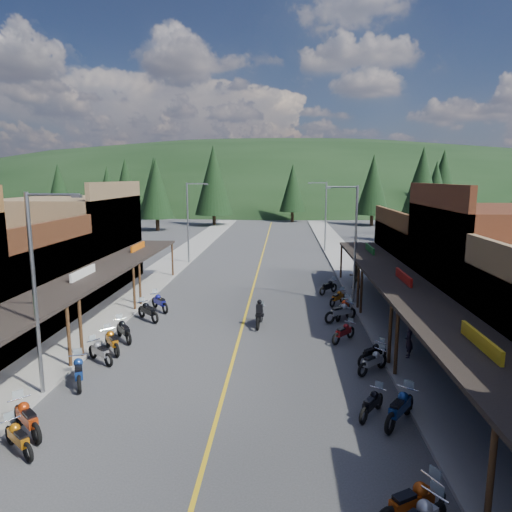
% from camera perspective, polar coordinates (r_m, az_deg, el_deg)
% --- Properties ---
extents(ground, '(220.00, 220.00, 0.00)m').
position_cam_1_polar(ground, '(23.96, -2.36, -11.03)').
color(ground, '#38383A').
rests_on(ground, ground).
extents(centerline, '(0.15, 90.00, 0.01)m').
position_cam_1_polar(centerline, '(43.19, 0.32, -1.55)').
color(centerline, gold).
rests_on(centerline, ground).
extents(sidewalk_west, '(3.40, 94.00, 0.15)m').
position_cam_1_polar(sidewalk_west, '(44.50, -10.94, -1.30)').
color(sidewalk_west, gray).
rests_on(sidewalk_west, ground).
extents(sidewalk_east, '(3.40, 94.00, 0.15)m').
position_cam_1_polar(sidewalk_east, '(43.58, 11.82, -1.57)').
color(sidewalk_east, gray).
rests_on(sidewalk_east, ground).
extents(shop_west_3, '(10.90, 10.20, 8.20)m').
position_cam_1_polar(shop_west_3, '(37.57, -21.96, 1.45)').
color(shop_west_3, brown).
rests_on(shop_west_3, ground).
extents(shop_east_2, '(10.90, 9.00, 8.20)m').
position_cam_1_polar(shop_east_2, '(27.04, 28.49, -2.06)').
color(shop_east_2, '#562B19').
rests_on(shop_east_2, ground).
extents(shop_east_3, '(10.90, 10.20, 6.20)m').
position_cam_1_polar(shop_east_3, '(35.97, 21.95, -0.49)').
color(shop_east_3, '#4C2D16').
rests_on(shop_east_3, ground).
extents(streetlight_0, '(2.16, 0.18, 8.00)m').
position_cam_1_polar(streetlight_0, '(19.17, -25.62, -3.41)').
color(streetlight_0, gray).
rests_on(streetlight_0, ground).
extents(streetlight_1, '(2.16, 0.18, 8.00)m').
position_cam_1_polar(streetlight_1, '(45.42, -8.35, 4.59)').
color(streetlight_1, gray).
rests_on(streetlight_1, ground).
extents(streetlight_2, '(2.16, 0.18, 8.00)m').
position_cam_1_polar(streetlight_2, '(30.89, 12.07, 2.04)').
color(streetlight_2, gray).
rests_on(streetlight_2, ground).
extents(streetlight_3, '(2.16, 0.18, 8.00)m').
position_cam_1_polar(streetlight_3, '(52.63, 8.54, 5.29)').
color(streetlight_3, gray).
rests_on(streetlight_3, ground).
extents(ridge_hill, '(310.00, 140.00, 60.00)m').
position_cam_1_polar(ridge_hill, '(157.52, 2.64, 6.72)').
color(ridge_hill, black).
rests_on(ridge_hill, ground).
extents(pine_0, '(5.04, 5.04, 11.00)m').
position_cam_1_polar(pine_0, '(94.33, -23.42, 7.79)').
color(pine_0, black).
rests_on(pine_0, ground).
extents(pine_1, '(5.88, 5.88, 12.50)m').
position_cam_1_polar(pine_1, '(95.96, -12.60, 8.83)').
color(pine_1, black).
rests_on(pine_1, ground).
extents(pine_2, '(6.72, 6.72, 14.00)m').
position_cam_1_polar(pine_2, '(81.21, -5.33, 9.41)').
color(pine_2, black).
rests_on(pine_2, ground).
extents(pine_3, '(5.04, 5.04, 11.00)m').
position_cam_1_polar(pine_3, '(88.31, 4.61, 8.47)').
color(pine_3, black).
rests_on(pine_3, ground).
extents(pine_4, '(5.88, 5.88, 12.50)m').
position_cam_1_polar(pine_4, '(83.76, 14.43, 8.64)').
color(pine_4, black).
rests_on(pine_4, ground).
extents(pine_5, '(6.72, 6.72, 14.00)m').
position_cam_1_polar(pine_5, '(99.45, 22.32, 8.80)').
color(pine_5, black).
rests_on(pine_5, ground).
extents(pine_7, '(5.88, 5.88, 12.50)m').
position_cam_1_polar(pine_7, '(104.10, -15.97, 8.75)').
color(pine_7, black).
rests_on(pine_7, ground).
extents(pine_8, '(4.48, 4.48, 10.00)m').
position_cam_1_polar(pine_8, '(66.90, -18.00, 7.17)').
color(pine_8, black).
rests_on(pine_8, ground).
extents(pine_9, '(4.93, 4.93, 10.80)m').
position_cam_1_polar(pine_9, '(70.71, 21.51, 7.42)').
color(pine_9, black).
rests_on(pine_9, ground).
extents(pine_10, '(5.38, 5.38, 11.60)m').
position_cam_1_polar(pine_10, '(75.10, -12.36, 8.28)').
color(pine_10, black).
rests_on(pine_10, ground).
extents(pine_11, '(5.82, 5.82, 12.40)m').
position_cam_1_polar(pine_11, '(62.83, 20.02, 8.02)').
color(pine_11, black).
rests_on(pine_11, ground).
extents(bike_west_3, '(1.93, 1.72, 1.11)m').
position_cam_1_polar(bike_west_3, '(16.97, -27.59, -19.40)').
color(bike_west_3, '#AA5F0C').
rests_on(bike_west_3, ground).
extents(bike_west_4, '(2.18, 2.06, 1.29)m').
position_cam_1_polar(bike_west_4, '(17.86, -26.72, -17.50)').
color(bike_west_4, '#B6340D').
rests_on(bike_west_4, ground).
extents(bike_west_5, '(1.64, 2.36, 1.29)m').
position_cam_1_polar(bike_west_5, '(20.79, -21.29, -13.16)').
color(bike_west_5, navy).
rests_on(bike_west_5, ground).
extents(bike_west_6, '(1.99, 1.78, 1.15)m').
position_cam_1_polar(bike_west_6, '(22.78, -18.91, -11.17)').
color(bike_west_6, gray).
rests_on(bike_west_6, ground).
extents(bike_west_7, '(1.86, 2.17, 1.24)m').
position_cam_1_polar(bike_west_7, '(23.86, -17.57, -10.01)').
color(bike_west_7, '#C1680D').
rests_on(bike_west_7, ground).
extents(bike_west_8, '(1.88, 2.16, 1.24)m').
position_cam_1_polar(bike_west_8, '(25.30, -16.21, -8.80)').
color(bike_west_8, black).
rests_on(bike_west_8, ground).
extents(bike_west_9, '(2.11, 2.08, 1.27)m').
position_cam_1_polar(bike_west_9, '(28.32, -13.36, -6.63)').
color(bike_west_9, black).
rests_on(bike_west_9, ground).
extents(bike_west_10, '(1.98, 2.17, 1.26)m').
position_cam_1_polar(bike_west_10, '(30.16, -11.95, -5.57)').
color(bike_west_10, navy).
rests_on(bike_west_10, ground).
extents(bike_east_3, '(2.29, 1.73, 1.26)m').
position_cam_1_polar(bike_east_3, '(13.38, 18.93, -26.95)').
color(bike_east_3, '#A43B0B').
rests_on(bike_east_3, ground).
extents(bike_east_4, '(1.96, 2.33, 1.32)m').
position_cam_1_polar(bike_east_4, '(17.44, 17.55, -17.49)').
color(bike_east_4, navy).
rests_on(bike_east_4, ground).
extents(bike_east_5, '(1.57, 1.90, 1.07)m').
position_cam_1_polar(bike_east_5, '(17.71, 14.26, -17.33)').
color(bike_east_5, black).
rests_on(bike_east_5, ground).
extents(bike_east_6, '(1.88, 1.82, 1.12)m').
position_cam_1_polar(bike_east_6, '(21.23, 14.40, -12.55)').
color(bike_east_6, '#999A9E').
rests_on(bike_east_6, ground).
extents(bike_east_7, '(1.89, 1.78, 1.11)m').
position_cam_1_polar(bike_east_7, '(22.12, 14.38, -11.62)').
color(bike_east_7, black).
rests_on(bike_east_7, ground).
extents(bike_east_8, '(1.77, 1.93, 1.13)m').
position_cam_1_polar(bike_east_8, '(24.62, 10.90, -9.23)').
color(bike_east_8, maroon).
rests_on(bike_east_8, ground).
extents(bike_east_9, '(2.32, 1.90, 1.30)m').
position_cam_1_polar(bike_east_9, '(27.81, 10.53, -6.80)').
color(bike_east_9, gray).
rests_on(bike_east_9, ground).
extents(bike_east_10, '(1.71, 2.38, 1.30)m').
position_cam_1_polar(bike_east_10, '(28.50, 10.83, -6.40)').
color(bike_east_10, red).
rests_on(bike_east_10, ground).
extents(bike_east_11, '(1.66, 1.98, 1.12)m').
position_cam_1_polar(bike_east_11, '(31.35, 10.17, -5.05)').
color(bike_east_11, '#AF5A0C').
rests_on(bike_east_11, ground).
extents(bike_east_12, '(1.84, 1.98, 1.16)m').
position_cam_1_polar(bike_east_12, '(34.15, 9.04, -3.75)').
color(bike_east_12, black).
rests_on(bike_east_12, ground).
extents(rider_on_bike, '(0.88, 2.22, 1.66)m').
position_cam_1_polar(rider_on_bike, '(26.57, 0.45, -7.39)').
color(rider_on_bike, black).
rests_on(rider_on_bike, ground).
extents(pedestrian_east_a, '(0.52, 0.66, 1.60)m').
position_cam_1_polar(pedestrian_east_a, '(22.91, 18.57, -10.02)').
color(pedestrian_east_a, '#251D2C').
rests_on(pedestrian_east_a, sidewalk_east).
extents(pedestrian_east_b, '(1.06, 0.82, 1.92)m').
position_cam_1_polar(pedestrian_east_b, '(35.70, 12.27, -2.39)').
color(pedestrian_east_b, brown).
rests_on(pedestrian_east_b, sidewalk_east).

